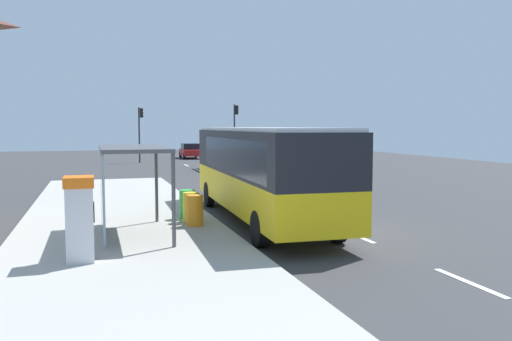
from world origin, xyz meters
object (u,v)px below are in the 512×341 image
Objects in this scene: white_van at (225,152)px; traffic_light_near_side at (235,124)px; bus at (262,168)px; recycling_bin_yellow at (191,207)px; recycling_bin_orange at (195,210)px; ticket_machine at (80,218)px; sedan_near at (190,151)px; recycling_bin_green at (187,204)px; bus_shelter at (122,168)px; traffic_light_far_side at (140,126)px.

white_van is 10.26m from traffic_light_near_side.
bus reaches higher than recycling_bin_yellow.
white_van is at bearing 73.93° from recycling_bin_orange.
recycling_bin_yellow is (3.30, 4.26, -0.52)m from ticket_machine.
bus is at bearing 38.25° from ticket_machine.
bus is at bearing -103.22° from traffic_light_near_side.
sedan_near is (4.01, 36.71, -1.05)m from bus.
traffic_light_near_side reaches higher than recycling_bin_yellow.
bus is at bearing -100.45° from white_van.
white_van is 2.70× the size of ticket_machine.
ticket_machine is (-9.70, -25.77, -0.17)m from white_van.
recycling_bin_orange is at bearing -90.00° from recycling_bin_green.
sedan_near reaches higher than recycling_bin_yellow.
sedan_near is 38.27m from recycling_bin_orange.
recycling_bin_yellow is 3.07m from bus_shelter.
recycling_bin_yellow is (-6.40, -21.51, -0.69)m from white_van.
bus_shelter is at bearing -144.72° from recycling_bin_yellow.
traffic_light_near_side is at bearing 69.91° from bus_shelter.
traffic_light_far_side reaches higher than recycling_bin_orange.
ticket_machine reaches higher than sedan_near.
white_van is 5.52× the size of recycling_bin_green.
bus_shelter is at bearing -110.09° from traffic_light_near_side.
bus is 21.58m from white_van.
white_van is at bearing 69.54° from bus_shelter.
recycling_bin_orange is 0.70m from recycling_bin_yellow.
sedan_near is at bearing 79.85° from recycling_bin_green.
traffic_light_far_side is at bearing -135.99° from sedan_near.
ticket_machine reaches higher than recycling_bin_orange.
bus_shelter is at bearing -158.36° from bus.
sedan_near is 0.84× the size of traffic_light_near_side.
recycling_bin_orange is 1.00× the size of recycling_bin_yellow.
recycling_bin_green is at bearing 56.40° from ticket_machine.
traffic_light_near_side reaches higher than sedan_near.
bus_shelter is (1.08, 2.69, 0.93)m from ticket_machine.
traffic_light_far_side is at bearing 87.97° from recycling_bin_green.
ticket_machine is at bearing -111.90° from bus_shelter.
recycling_bin_orange is at bearing -90.00° from recycling_bin_yellow.
recycling_bin_orange is 33.26m from traffic_light_near_side.
white_van is 5.52× the size of recycling_bin_yellow.
recycling_bin_yellow is 0.70m from recycling_bin_green.
sedan_near is 7.92m from traffic_light_far_side.
traffic_light_near_side is (9.70, 30.29, 2.84)m from recycling_bin_green.
recycling_bin_orange is 1.00× the size of recycling_bin_green.
white_van is 15.51m from sedan_near.
sedan_near is at bearing 80.22° from recycling_bin_orange.
bus is at bearing -9.14° from recycling_bin_green.
white_van is at bearing 79.55° from bus.
sedan_near is (0.10, 15.50, -0.55)m from white_van.
recycling_bin_green is at bearing -92.03° from traffic_light_far_side.
sedan_near reaches higher than recycling_bin_orange.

